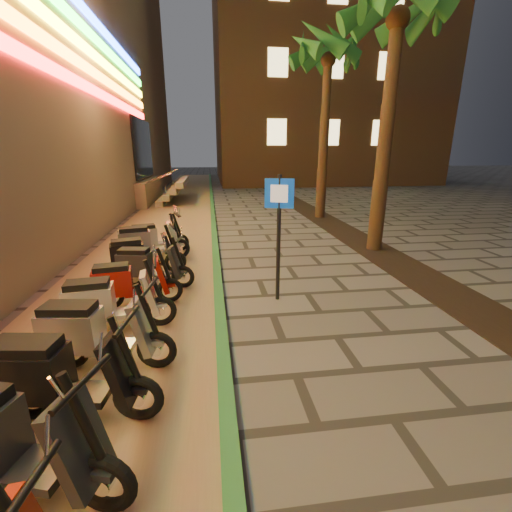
{
  "coord_description": "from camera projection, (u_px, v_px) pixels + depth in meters",
  "views": [
    {
      "loc": [
        -0.99,
        -1.88,
        2.69
      ],
      "look_at": [
        -0.35,
        2.93,
        1.2
      ],
      "focal_mm": 24.0,
      "sensor_mm": 36.0,
      "label": 1
    }
  ],
  "objects": [
    {
      "name": "ground",
      "position": [
        349.0,
        508.0,
        2.69
      ],
      "size": [
        120.0,
        120.0,
        0.0
      ],
      "primitive_type": "plane",
      "color": "#474442",
      "rests_on": "ground"
    },
    {
      "name": "parking_strip",
      "position": [
        164.0,
        232.0,
        11.84
      ],
      "size": [
        3.4,
        60.0,
        0.01
      ],
      "primitive_type": "cube",
      "color": "#8C7251",
      "rests_on": "ground"
    },
    {
      "name": "green_curb",
      "position": [
        214.0,
        229.0,
        12.04
      ],
      "size": [
        0.18,
        60.0,
        0.1
      ],
      "primitive_type": "cube",
      "color": "#266731",
      "rests_on": "ground"
    },
    {
      "name": "planting_strip",
      "position": [
        413.0,
        272.0,
        7.89
      ],
      "size": [
        1.2,
        40.0,
        0.02
      ],
      "primitive_type": "cube",
      "color": "black",
      "rests_on": "ground"
    },
    {
      "name": "apartment_block",
      "position": [
        316.0,
        36.0,
        30.48
      ],
      "size": [
        18.0,
        16.06,
        25.0
      ],
      "color": "brown",
      "rests_on": "ground"
    },
    {
      "name": "palm_c",
      "position": [
        398.0,
        17.0,
        8.1
      ],
      "size": [
        2.97,
        3.02,
        6.91
      ],
      "color": "#472D19",
      "rests_on": "ground"
    },
    {
      "name": "palm_d",
      "position": [
        328.0,
        60.0,
        12.77
      ],
      "size": [
        2.97,
        3.02,
        7.16
      ],
      "color": "#472D19",
      "rests_on": "ground"
    },
    {
      "name": "pedestrian_sign",
      "position": [
        279.0,
        221.0,
        6.05
      ],
      "size": [
        0.5,
        0.17,
        2.31
      ],
      "rotation": [
        0.0,
        0.0,
        -0.28
      ],
      "color": "black",
      "rests_on": "ground"
    },
    {
      "name": "scooter_5",
      "position": [
        0.0,
        442.0,
        2.64
      ],
      "size": [
        1.75,
        0.9,
        1.24
      ],
      "rotation": [
        0.0,
        0.0,
        -0.29
      ],
      "color": "black",
      "rests_on": "ground"
    },
    {
      "name": "scooter_6",
      "position": [
        56.0,
        376.0,
        3.44
      ],
      "size": [
        1.71,
        0.69,
        1.2
      ],
      "rotation": [
        0.0,
        0.0,
        -0.14
      ],
      "color": "black",
      "rests_on": "ground"
    },
    {
      "name": "scooter_7",
      "position": [
        93.0,
        333.0,
        4.29
      ],
      "size": [
        1.66,
        0.65,
        1.17
      ],
      "rotation": [
        0.0,
        0.0,
        -0.13
      ],
      "color": "black",
      "rests_on": "ground"
    },
    {
      "name": "scooter_8",
      "position": [
        108.0,
        303.0,
        5.18
      ],
      "size": [
        1.61,
        0.63,
        1.13
      ],
      "rotation": [
        0.0,
        0.0,
        0.13
      ],
      "color": "black",
      "rests_on": "ground"
    },
    {
      "name": "scooter_9",
      "position": [
        127.0,
        283.0,
        6.03
      ],
      "size": [
        1.52,
        0.63,
        1.07
      ],
      "rotation": [
        0.0,
        0.0,
        0.16
      ],
      "color": "black",
      "rests_on": "ground"
    },
    {
      "name": "scooter_10",
      "position": [
        147.0,
        266.0,
        6.92
      ],
      "size": [
        1.54,
        0.64,
        1.08
      ],
      "rotation": [
        0.0,
        0.0,
        -0.16
      ],
      "color": "black",
      "rests_on": "ground"
    },
    {
      "name": "scooter_11",
      "position": [
        139.0,
        255.0,
        7.52
      ],
      "size": [
        1.62,
        0.78,
        1.14
      ],
      "rotation": [
        0.0,
        0.0,
        0.25
      ],
      "color": "black",
      "rests_on": "ground"
    },
    {
      "name": "scooter_12",
      "position": [
        146.0,
        242.0,
        8.46
      ],
      "size": [
        1.72,
        0.86,
        1.22
      ],
      "rotation": [
        0.0,
        0.0,
        0.27
      ],
      "color": "black",
      "rests_on": "ground"
    },
    {
      "name": "scooter_13",
      "position": [
        154.0,
        237.0,
        9.21
      ],
      "size": [
        1.51,
        0.8,
        1.07
      ],
      "rotation": [
        0.0,
        0.0,
        0.3
      ],
      "color": "black",
      "rests_on": "ground"
    }
  ]
}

